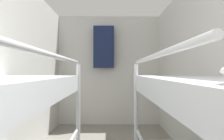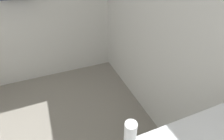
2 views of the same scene
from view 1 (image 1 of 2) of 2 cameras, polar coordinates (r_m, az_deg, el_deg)
name	(u,v)px [view 1 (image 1 of 2)]	position (r m, az deg, el deg)	size (l,w,h in m)	color
wall_left	(0,69)	(2.42, -29.44, 0.29)	(0.06, 4.71, 2.40)	silver
wall_right	(214,69)	(2.39, 27.06, 0.29)	(0.06, 4.71, 2.40)	silver
wall_back	(109,70)	(4.44, -0.90, -0.06)	(2.34, 0.06, 2.40)	silver
hanging_coat	(104,47)	(4.33, -2.37, 6.58)	(0.44, 0.12, 0.90)	#192347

